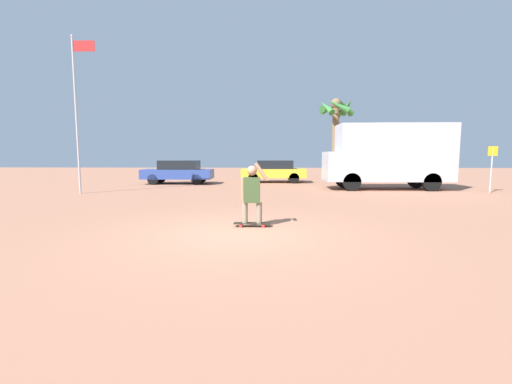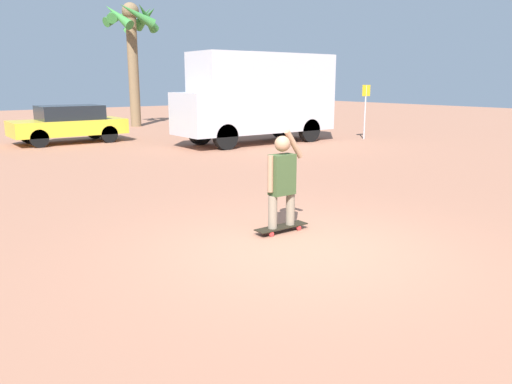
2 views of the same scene
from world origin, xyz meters
TOP-DOWN VIEW (x-y plane):
  - ground_plane at (0.00, 0.00)m, footprint 80.00×80.00m
  - skateboard at (0.30, 0.78)m, footprint 0.91×0.24m
  - person_skateboarder at (0.30, 0.78)m, footprint 0.68×0.24m
  - camper_van at (6.98, 10.28)m, footprint 6.28×2.01m
  - parked_car_yellow at (1.13, 14.63)m, footprint 4.11×1.84m
  - parked_car_blue at (-4.77, 13.32)m, footprint 4.24×1.71m
  - palm_tree_near_van at (6.11, 19.92)m, footprint 2.86×2.86m
  - flagpole at (-7.87, 7.88)m, footprint 1.06×0.12m
  - street_sign at (11.18, 8.75)m, footprint 0.44×0.06m

SIDE VIEW (x-z plane):
  - ground_plane at x=0.00m, z-range 0.00..0.00m
  - skateboard at x=0.30m, z-range 0.03..0.12m
  - parked_car_yellow at x=1.13m, z-range 0.04..1.46m
  - parked_car_blue at x=-4.77m, z-range 0.04..1.47m
  - person_skateboarder at x=0.30m, z-range 0.14..1.64m
  - street_sign at x=11.18m, z-range 0.32..2.50m
  - camper_van at x=6.98m, z-range 0.14..3.47m
  - flagpole at x=-7.87m, z-range 0.45..7.50m
  - palm_tree_near_van at x=6.11m, z-range 1.66..7.84m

